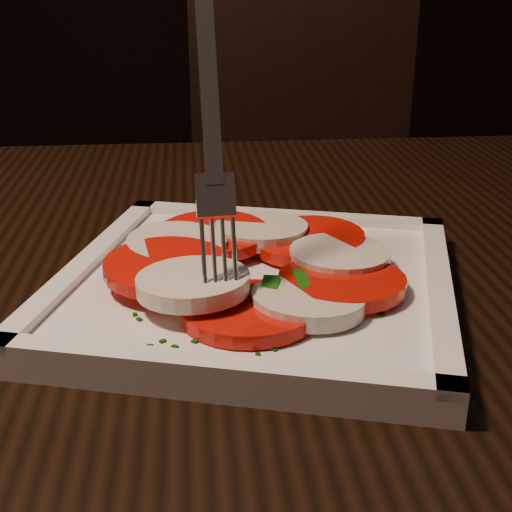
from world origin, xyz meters
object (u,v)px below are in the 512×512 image
(table, at_px, (258,388))
(chair, at_px, (299,204))
(plate, at_px, (256,288))
(fork, at_px, (208,100))

(table, height_order, chair, chair)
(table, height_order, plate, plate)
(chair, xyz_separation_m, plate, (-0.12, -0.85, 0.22))
(fork, bearing_deg, table, 53.16)
(table, relative_size, plate, 5.01)
(chair, height_order, plate, chair)
(table, xyz_separation_m, chair, (0.12, 0.80, -0.12))
(chair, xyz_separation_m, fork, (-0.15, -0.86, 0.35))
(chair, distance_m, fork, 0.94)
(table, distance_m, chair, 0.82)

